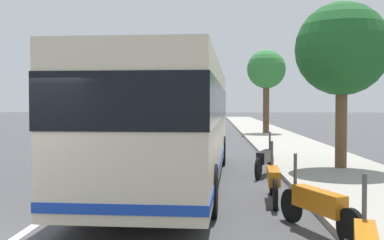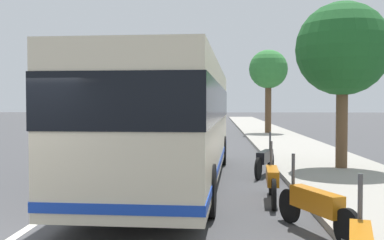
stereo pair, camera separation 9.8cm
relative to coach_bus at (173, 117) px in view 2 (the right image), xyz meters
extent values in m
cube|color=#9E998E|center=(4.53, -4.83, -1.70)|extent=(110.00, 3.60, 0.14)
cube|color=silver|center=(4.53, 2.02, -1.76)|extent=(110.00, 0.16, 0.01)
cube|color=beige|center=(0.00, 0.00, -0.04)|extent=(11.79, 3.11, 2.75)
cube|color=black|center=(0.00, 0.00, 0.39)|extent=(11.83, 3.15, 0.88)
cube|color=#193FB2|center=(0.00, 0.00, -1.17)|extent=(11.82, 3.14, 0.16)
cylinder|color=black|center=(3.79, 1.02, -1.27)|extent=(1.01, 0.34, 1.00)
cylinder|color=black|center=(3.68, -1.36, -1.27)|extent=(1.01, 0.34, 1.00)
cylinder|color=black|center=(-3.68, 1.36, -1.27)|extent=(1.01, 0.34, 1.00)
cylinder|color=black|center=(-3.79, -1.02, -1.27)|extent=(1.01, 0.34, 1.00)
cylinder|color=#4C4C51|center=(-6.66, -2.95, -0.85)|extent=(0.06, 0.06, 0.70)
cylinder|color=black|center=(-4.10, -2.49, -1.46)|extent=(0.59, 0.30, 0.60)
cylinder|color=black|center=(-5.60, -3.11, -1.46)|extent=(0.59, 0.30, 0.60)
cube|color=orange|center=(-4.85, -2.80, -1.21)|extent=(1.21, 0.68, 0.35)
cylinder|color=#4C4C51|center=(-4.22, -2.54, -0.86)|extent=(0.06, 0.06, 0.70)
cylinder|color=black|center=(-1.57, -2.46, -1.45)|extent=(0.64, 0.13, 0.63)
cylinder|color=black|center=(-3.17, -2.33, -1.45)|extent=(0.64, 0.13, 0.63)
cube|color=orange|center=(-2.37, -2.39, -1.20)|extent=(1.22, 0.33, 0.32)
cylinder|color=#4C4C51|center=(-1.69, -2.45, -0.85)|extent=(0.06, 0.06, 0.70)
cylinder|color=black|center=(2.10, -2.88, -1.45)|extent=(0.62, 0.28, 0.63)
cylinder|color=black|center=(0.53, -2.35, -1.45)|extent=(0.62, 0.28, 0.63)
cube|color=black|center=(1.32, -2.62, -1.20)|extent=(1.26, 0.62, 0.33)
cylinder|color=#4C4C51|center=(1.99, -2.84, -0.85)|extent=(0.06, 0.06, 0.70)
cube|color=#2D7238|center=(29.66, 4.59, -1.19)|extent=(4.06, 2.01, 0.80)
cube|color=black|center=(29.62, 4.58, -0.55)|extent=(2.23, 1.74, 0.48)
cylinder|color=black|center=(28.42, 3.71, -1.45)|extent=(0.65, 0.27, 0.64)
cylinder|color=black|center=(28.30, 5.27, -1.45)|extent=(0.65, 0.27, 0.64)
cylinder|color=black|center=(31.01, 3.90, -1.45)|extent=(0.65, 0.27, 0.64)
cylinder|color=black|center=(30.90, 5.46, -1.45)|extent=(0.65, 0.27, 0.64)
cube|color=gold|center=(34.99, 3.88, -1.19)|extent=(4.31, 1.97, 0.79)
cube|color=black|center=(34.92, 3.88, -0.57)|extent=(2.16, 1.70, 0.46)
cylinder|color=black|center=(33.56, 3.19, -1.45)|extent=(0.65, 0.26, 0.64)
cylinder|color=black|center=(33.65, 4.74, -1.45)|extent=(0.65, 0.26, 0.64)
cylinder|color=black|center=(36.33, 3.02, -1.45)|extent=(0.65, 0.26, 0.64)
cylinder|color=black|center=(36.43, 4.56, -1.45)|extent=(0.65, 0.26, 0.64)
cube|color=gold|center=(23.62, 4.76, -1.16)|extent=(4.20, 2.13, 0.85)
cube|color=black|center=(23.79, 4.75, -0.45)|extent=(2.23, 1.83, 0.57)
cylinder|color=black|center=(22.22, 4.04, -1.45)|extent=(0.66, 0.27, 0.64)
cylinder|color=black|center=(22.35, 5.69, -1.45)|extent=(0.66, 0.27, 0.64)
cylinder|color=black|center=(24.90, 3.83, -1.45)|extent=(0.66, 0.27, 0.64)
cylinder|color=black|center=(25.03, 5.48, -1.45)|extent=(0.66, 0.27, 0.64)
cube|color=silver|center=(42.92, 3.79, -1.18)|extent=(4.62, 1.84, 0.81)
cube|color=black|center=(43.15, 3.79, -0.50)|extent=(2.17, 1.66, 0.55)
cylinder|color=black|center=(41.39, 3.02, -1.45)|extent=(0.64, 0.23, 0.64)
cylinder|color=black|center=(41.42, 4.62, -1.45)|extent=(0.64, 0.23, 0.64)
cylinder|color=black|center=(44.42, 2.96, -1.45)|extent=(0.64, 0.23, 0.64)
cylinder|color=black|center=(44.45, 4.56, -1.45)|extent=(0.64, 0.23, 0.64)
cylinder|color=brown|center=(2.17, -5.07, -0.28)|extent=(0.36, 0.36, 2.97)
sphere|color=#1E5B26|center=(2.17, -5.07, 2.07)|extent=(2.89, 2.89, 2.89)
cylinder|color=brown|center=(19.68, -4.73, 0.10)|extent=(0.43, 0.43, 3.74)
sphere|color=#337F38|center=(19.68, -4.73, 2.77)|extent=(2.66, 2.66, 2.66)
camera|label=1|loc=(-12.34, -1.10, 0.35)|focal=43.03mm
camera|label=2|loc=(-12.34, -1.20, 0.35)|focal=43.03mm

